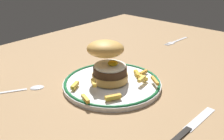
# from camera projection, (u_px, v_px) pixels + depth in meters

# --- Properties ---
(ground_plane) EXTENTS (1.33, 1.02, 0.04)m
(ground_plane) POSITION_uv_depth(u_px,v_px,m) (117.00, 84.00, 0.74)
(ground_plane) COLOR #96734E
(dinner_plate) EXTENTS (0.25, 0.25, 0.02)m
(dinner_plate) POSITION_uv_depth(u_px,v_px,m) (112.00, 83.00, 0.68)
(dinner_plate) COLOR silver
(dinner_plate) RESTS_ON ground_plane
(burger) EXTENTS (0.14, 0.13, 0.11)m
(burger) POSITION_uv_depth(u_px,v_px,m) (108.00, 60.00, 0.66)
(burger) COLOR tan
(burger) RESTS_ON dinner_plate
(fries_pile) EXTENTS (0.23, 0.17, 0.03)m
(fries_pile) POSITION_uv_depth(u_px,v_px,m) (121.00, 83.00, 0.65)
(fries_pile) COLOR gold
(fries_pile) RESTS_ON dinner_plate
(fork) EXTENTS (0.14, 0.03, 0.00)m
(fork) POSITION_uv_depth(u_px,v_px,m) (176.00, 41.00, 1.03)
(fork) COLOR silver
(fork) RESTS_ON ground_plane
(knife) EXTENTS (0.18, 0.02, 0.01)m
(knife) POSITION_uv_depth(u_px,v_px,m) (188.00, 129.00, 0.51)
(knife) COLOR black
(knife) RESTS_ON ground_plane
(spoon) EXTENTS (0.12, 0.08, 0.01)m
(spoon) POSITION_uv_depth(u_px,v_px,m) (31.00, 88.00, 0.67)
(spoon) COLOR silver
(spoon) RESTS_ON ground_plane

